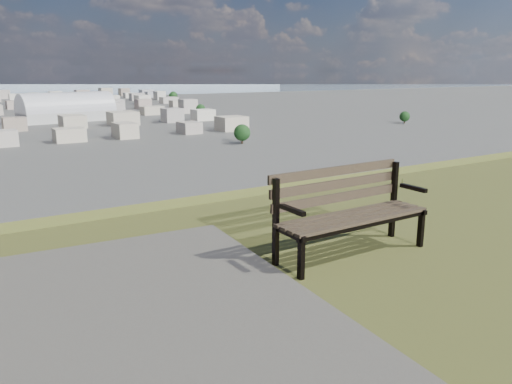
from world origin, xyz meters
TOP-DOWN VIEW (x-y plane):
  - park_bench at (-0.59, 1.30)m, footprint 1.81×0.61m
  - gravel_patch at (-2.96, 0.93)m, footprint 2.97×4.05m
  - arena at (52.17, 285.47)m, footprint 51.20×28.29m

SIDE VIEW (x-z plane):
  - arena at x=52.17m, z-range -5.41..15.05m
  - gravel_patch at x=-2.96m, z-range 25.00..25.07m
  - park_bench at x=-0.59m, z-range 25.06..26.00m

